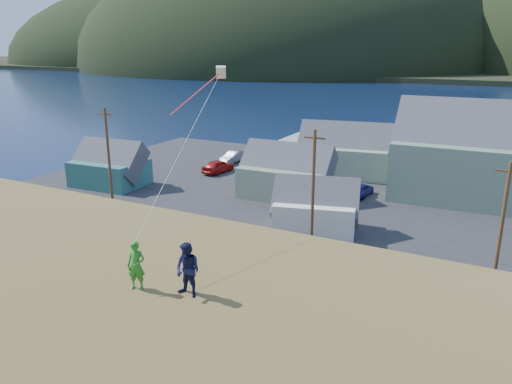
# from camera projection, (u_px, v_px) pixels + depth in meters

# --- Properties ---
(ground) EXTENTS (900.00, 900.00, 0.00)m
(ground) POSITION_uv_depth(u_px,v_px,m) (299.00, 258.00, 36.60)
(ground) COLOR #0A1638
(ground) RESTS_ON ground
(grass_strip) EXTENTS (110.00, 8.00, 0.10)m
(grass_strip) POSITION_uv_depth(u_px,v_px,m) (288.00, 267.00, 34.89)
(grass_strip) COLOR #4C3D19
(grass_strip) RESTS_ON ground
(waterfront_lot) EXTENTS (72.00, 36.00, 0.12)m
(waterfront_lot) POSITION_uv_depth(u_px,v_px,m) (364.00, 196.00, 51.00)
(waterfront_lot) COLOR #28282B
(waterfront_lot) RESTS_ON ground
(wharf) EXTENTS (26.00, 14.00, 0.90)m
(wharf) POSITION_uv_depth(u_px,v_px,m) (368.00, 147.00, 73.06)
(wharf) COLOR gray
(wharf) RESTS_ON ground
(far_shore) EXTENTS (900.00, 320.00, 2.00)m
(far_shore) POSITION_uv_depth(u_px,v_px,m) (502.00, 66.00, 316.16)
(far_shore) COLOR black
(far_shore) RESTS_ON ground
(shed_teal) EXTENTS (8.17, 5.96, 6.17)m
(shed_teal) POSITION_uv_depth(u_px,v_px,m) (109.00, 165.00, 54.24)
(shed_teal) COLOR #2C6566
(shed_teal) RESTS_ON waterfront_lot
(shed_palegreen_near) EXTENTS (9.39, 6.06, 6.70)m
(shed_palegreen_near) POSITION_uv_depth(u_px,v_px,m) (287.00, 173.00, 50.20)
(shed_palegreen_near) COLOR gray
(shed_palegreen_near) RESTS_ON waterfront_lot
(shed_white) EXTENTS (7.96, 6.27, 5.57)m
(shed_white) POSITION_uv_depth(u_px,v_px,m) (316.00, 207.00, 41.05)
(shed_white) COLOR white
(shed_white) RESTS_ON waterfront_lot
(shed_palegreen_far) EXTENTS (12.18, 8.15, 7.61)m
(shed_palegreen_far) POSITION_uv_depth(u_px,v_px,m) (347.00, 151.00, 58.59)
(shed_palegreen_far) COLOR gray
(shed_palegreen_far) RESTS_ON waterfront_lot
(utility_poles) EXTENTS (32.51, 0.24, 9.56)m
(utility_poles) POSITION_uv_depth(u_px,v_px,m) (274.00, 187.00, 37.82)
(utility_poles) COLOR #47331E
(utility_poles) RESTS_ON waterfront_lot
(parked_cars) EXTENTS (22.77, 12.97, 1.57)m
(parked_cars) POSITION_uv_depth(u_px,v_px,m) (290.00, 170.00, 58.33)
(parked_cars) COLOR silver
(parked_cars) RESTS_ON waterfront_lot
(kite_flyer_green) EXTENTS (0.71, 0.59, 1.68)m
(kite_flyer_green) POSITION_uv_depth(u_px,v_px,m) (136.00, 266.00, 16.54)
(kite_flyer_green) COLOR #2A8524
(kite_flyer_green) RESTS_ON hillside
(kite_flyer_navy) EXTENTS (0.94, 0.76, 1.83)m
(kite_flyer_navy) POSITION_uv_depth(u_px,v_px,m) (188.00, 270.00, 16.05)
(kite_flyer_navy) COLOR #15193C
(kite_flyer_navy) RESTS_ON hillside
(kite_rig) EXTENTS (1.76, 4.92, 10.70)m
(kite_rig) POSITION_uv_depth(u_px,v_px,m) (216.00, 77.00, 23.50)
(kite_rig) COLOR beige
(kite_rig) RESTS_ON ground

